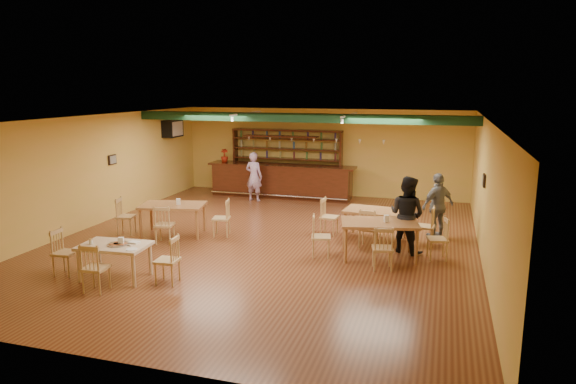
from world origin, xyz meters
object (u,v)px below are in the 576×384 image
(bar_counter, at_px, (281,181))
(dining_table_d, at_px, (379,240))
(patron_bar, at_px, (254,177))
(patron_right_a, at_px, (407,214))
(near_table, at_px, (115,261))
(dining_table_c, at_px, (173,219))
(dining_table_b, at_px, (375,225))

(bar_counter, height_order, dining_table_d, bar_counter)
(patron_bar, relative_size, patron_right_a, 0.92)
(near_table, bearing_deg, dining_table_d, 25.68)
(bar_counter, bearing_deg, patron_bar, -130.03)
(near_table, xyz_separation_m, patron_right_a, (5.36, 3.41, 0.53))
(dining_table_d, height_order, near_table, dining_table_d)
(dining_table_c, bearing_deg, dining_table_d, -16.17)
(bar_counter, relative_size, dining_table_b, 3.39)
(dining_table_b, bearing_deg, bar_counter, 137.73)
(dining_table_c, relative_size, dining_table_d, 0.96)
(dining_table_b, height_order, dining_table_c, dining_table_c)
(bar_counter, xyz_separation_m, dining_table_b, (3.78, -4.18, -0.19))
(near_table, bearing_deg, patron_right_a, 28.03)
(patron_bar, height_order, patron_right_a, patron_right_a)
(dining_table_b, height_order, patron_bar, patron_bar)
(dining_table_b, height_order, near_table, dining_table_b)
(dining_table_c, xyz_separation_m, patron_right_a, (5.82, 0.28, 0.49))
(dining_table_d, xyz_separation_m, near_table, (-4.82, -2.80, -0.06))
(dining_table_b, distance_m, dining_table_d, 1.44)
(patron_bar, distance_m, patron_right_a, 6.71)
(bar_counter, xyz_separation_m, dining_table_d, (4.04, -5.59, -0.15))
(dining_table_c, bearing_deg, patron_right_a, -9.81)
(dining_table_d, bearing_deg, patron_right_a, 35.82)
(near_table, distance_m, patron_right_a, 6.38)
(bar_counter, xyz_separation_m, patron_bar, (-0.69, -0.83, 0.25))
(dining_table_d, xyz_separation_m, patron_bar, (-4.73, 4.76, 0.40))
(dining_table_b, xyz_separation_m, dining_table_c, (-5.02, -1.08, 0.02))
(bar_counter, distance_m, dining_table_d, 6.90)
(near_table, height_order, patron_bar, patron_bar)
(patron_bar, bearing_deg, patron_right_a, 149.84)
(patron_bar, xyz_separation_m, patron_right_a, (5.27, -4.15, 0.07))
(patron_bar, bearing_deg, dining_table_b, 151.21)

